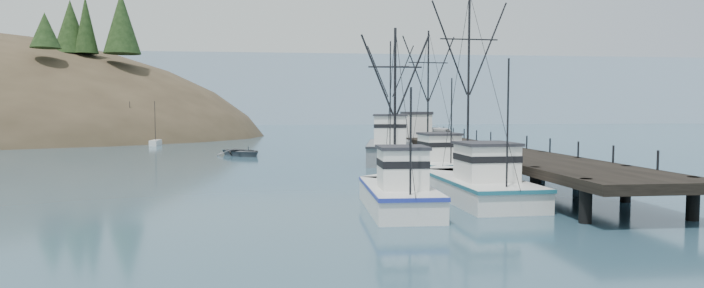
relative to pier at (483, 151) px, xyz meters
name	(u,v)px	position (x,y,z in m)	size (l,w,h in m)	color
ground	(324,212)	(-14.00, -16.00, -1.69)	(400.00, 400.00, 0.00)	#28485B
pier	(483,151)	(0.00, 0.00, 0.00)	(6.00, 44.00, 2.00)	black
distant_ridge	(320,123)	(-4.00, 154.00, -1.69)	(360.00, 40.00, 26.00)	#9EB2C6
distant_ridge_far	(184,123)	(-54.00, 169.00, -1.69)	(180.00, 25.00, 18.00)	silver
moored_sailboats	(84,141)	(-46.22, 44.08, -1.36)	(22.27, 15.89, 6.35)	silver
trawler_near	(474,184)	(-5.20, -12.81, -0.87)	(4.33, 12.04, 12.10)	silver
trawler_mid	(397,193)	(-10.22, -15.58, -0.87)	(3.37, 9.40, 9.60)	silver
trawler_far	(432,164)	(-4.57, -1.26, -0.87)	(4.39, 11.38, 11.59)	silver
work_vessel	(390,148)	(-5.76, 9.97, -0.46)	(6.49, 14.41, 12.17)	slate
pier_shed	(416,124)	(-1.50, 16.78, 1.73)	(3.00, 3.20, 2.80)	silver
pickup_truck	(431,130)	(0.48, 18.00, 1.00)	(2.31, 5.00, 1.39)	silver
motorboat	(243,156)	(-20.60, 17.69, -1.69)	(4.15, 5.81, 1.20)	#505459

